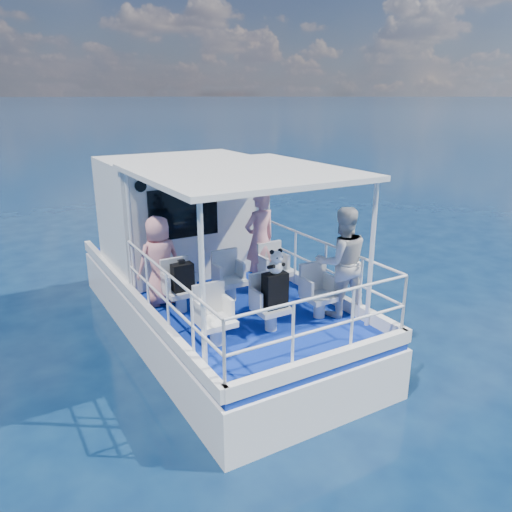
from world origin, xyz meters
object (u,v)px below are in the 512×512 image
(passenger_stbd_aft, at_px, (342,262))
(backpack_center, at_px, (275,290))
(panda, at_px, (276,262))
(passenger_port_fwd, at_px, (159,261))

(passenger_stbd_aft, distance_m, backpack_center, 1.24)
(panda, bearing_deg, backpack_center, 81.88)
(passenger_stbd_aft, bearing_deg, passenger_port_fwd, -19.52)
(passenger_port_fwd, bearing_deg, passenger_stbd_aft, 136.31)
(passenger_port_fwd, relative_size, panda, 4.16)
(panda, bearing_deg, passenger_stbd_aft, 0.16)
(passenger_port_fwd, xyz_separation_m, passenger_stbd_aft, (2.32, -1.84, 0.12))
(backpack_center, bearing_deg, panda, -98.12)
(backpack_center, bearing_deg, passenger_port_fwd, 121.08)
(passenger_port_fwd, bearing_deg, panda, 115.50)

